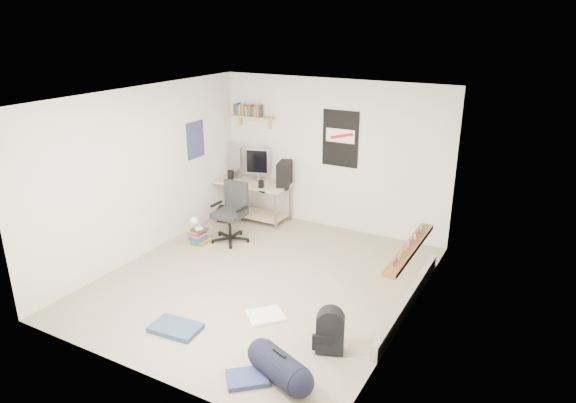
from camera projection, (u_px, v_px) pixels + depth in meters
The scene contains 26 objects.
floor at pixel (262, 280), 7.04m from camera, with size 4.00×4.50×0.01m, color gray.
ceiling at pixel (258, 96), 6.19m from camera, with size 4.00×4.50×0.01m, color white.
back_wall at pixel (332, 155), 8.47m from camera, with size 4.00×0.01×2.50m, color silver.
left_wall at pixel (144, 173), 7.52m from camera, with size 0.01×4.50×2.50m, color silver.
right_wall at pixel (413, 222), 5.70m from camera, with size 0.01×4.50×2.50m, color silver.
desk at pixel (251, 199), 9.09m from camera, with size 1.43×0.63×0.65m, color tan.
monitor_left at pixel (236, 167), 9.12m from camera, with size 0.44×0.11×0.48m, color #B4B5BA.
monitor_right at pixel (258, 170), 8.97m from camera, with size 0.41×0.10×0.45m, color #96959A.
pc_tower at pixel (284, 175), 8.73m from camera, with size 0.20×0.42×0.44m, color black.
keyboard at pixel (259, 189), 8.66m from camera, with size 0.41×0.14×0.02m, color black.
speaker_left at pixel (231, 176), 9.08m from camera, with size 0.10×0.10×0.20m, color black.
speaker_right at pixel (261, 185), 8.63m from camera, with size 0.08×0.08×0.16m, color black.
office_chair at pixel (229, 212), 8.11m from camera, with size 0.63×0.63×0.96m, color black.
wall_shelf at pixel (253, 117), 8.86m from camera, with size 0.80×0.22×0.24m, color tan.
poster_back_wall at pixel (340, 139), 8.28m from camera, with size 0.62×0.03×0.92m, color black.
poster_left_wall at pixel (195, 140), 8.42m from camera, with size 0.02×0.42×0.60m, color navy.
window at pixel (417, 197), 5.91m from camera, with size 0.10×1.50×1.26m, color brown.
baseboard_heater at pixel (408, 300), 6.37m from camera, with size 0.08×2.50×0.18m, color #B7B2A8.
backpack at pixel (330, 334), 5.50m from camera, with size 0.30×0.24×0.40m, color black.
duffel_bag at pixel (280, 368), 5.06m from camera, with size 0.30×0.30×0.60m, color black.
tshirt at pixel (266, 316), 6.16m from camera, with size 0.42×0.36×0.04m, color white.
jeans_a at pixel (176, 328), 5.90m from camera, with size 0.57×0.36×0.06m, color navy.
jeans_b at pixel (247, 378), 5.09m from camera, with size 0.40×0.30×0.05m, color navy.
book_stack at pixel (199, 236), 8.09m from camera, with size 0.45×0.37×0.30m, color brown.
desk_lamp at pixel (199, 223), 7.99m from camera, with size 0.13×0.22×0.22m, color white.
subwoofer at pixel (224, 214), 9.02m from camera, with size 0.22×0.22×0.25m, color black.
Camera 1 is at (3.33, -5.30, 3.40)m, focal length 32.00 mm.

